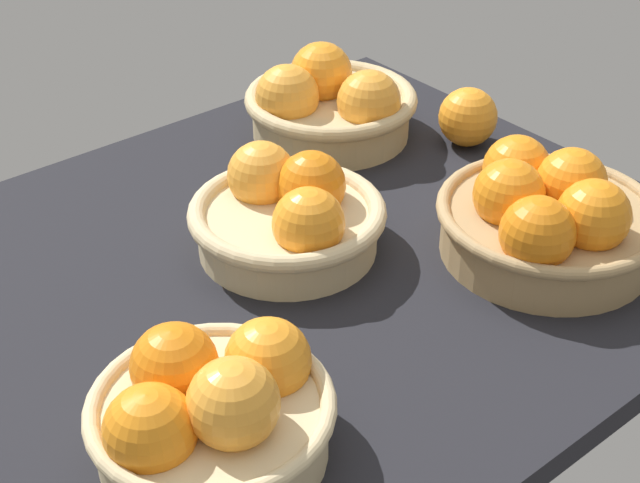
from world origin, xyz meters
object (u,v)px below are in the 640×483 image
at_px(basket_near_right, 547,216).
at_px(basket_far_right, 329,104).
at_px(basket_near_left, 210,410).
at_px(basket_center, 290,214).
at_px(loose_orange_front_gap, 468,117).

xyz_separation_m(basket_near_right, basket_far_right, (-0.00, 0.36, -0.00)).
xyz_separation_m(basket_near_left, basket_center, (0.24, 0.20, -0.00)).
bearing_deg(loose_orange_front_gap, basket_far_right, 133.57).
xyz_separation_m(basket_center, basket_far_right, (0.20, 0.17, 0.00)).
bearing_deg(basket_near_left, basket_near_right, 1.59).
distance_m(basket_near_right, basket_near_left, 0.44).
height_order(basket_near_left, basket_center, basket_near_left).
relative_size(basket_center, basket_far_right, 0.95).
distance_m(basket_near_right, basket_center, 0.27).
distance_m(basket_near_right, basket_far_right, 0.36).
bearing_deg(basket_center, loose_orange_front_gap, 7.42).
xyz_separation_m(basket_near_left, basket_far_right, (0.44, 0.37, 0.00)).
height_order(basket_center, loose_orange_front_gap, basket_center).
distance_m(basket_near_left, basket_center, 0.31).
height_order(basket_near_right, basket_near_left, same).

